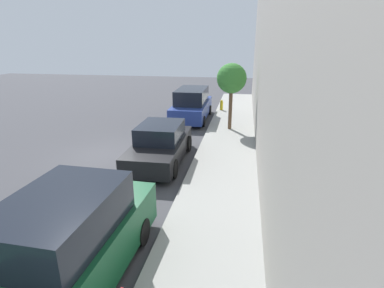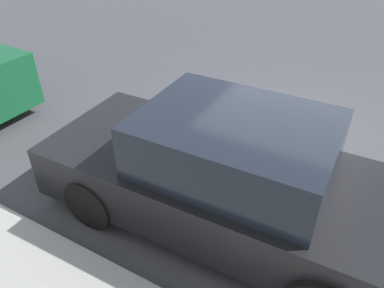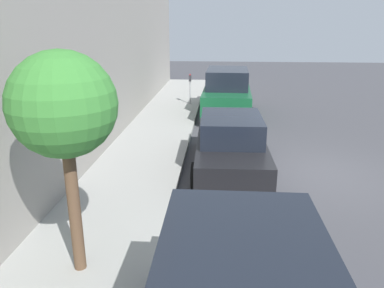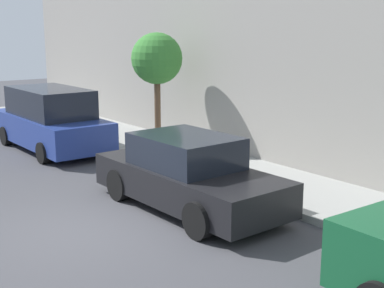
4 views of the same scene
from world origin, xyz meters
name	(u,v)px [view 2 (image 2 of 4)]	position (x,y,z in m)	size (l,w,h in m)	color
ground_plane	(289,141)	(0.00, 0.00, 0.00)	(60.00, 60.00, 0.00)	#424247
parked_sedan_second	(227,177)	(2.19, -0.17, 0.72)	(1.92, 4.54, 1.54)	black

